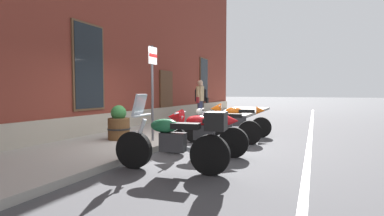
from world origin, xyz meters
TOP-DOWN VIEW (x-y plane):
  - ground_plane at (0.00, 0.00)m, footprint 140.00×140.00m
  - sidewalk at (0.00, 1.38)m, footprint 33.74×2.75m
  - lane_stripe at (0.00, -3.20)m, footprint 33.74×0.12m
  - motorcycle_green_touring at (-2.08, -1.15)m, footprint 0.65×2.08m
  - motorcycle_red_sport at (-0.69, -1.00)m, footprint 0.62×2.01m
  - motorcycle_grey_naked at (0.80, -1.04)m, footprint 0.71×2.04m
  - motorcycle_orange_sport at (2.08, -1.06)m, footprint 0.72×2.01m
  - pedestrian_tan_coat at (4.56, 1.08)m, footprint 0.66×0.23m
  - pedestrian_dark_jacket at (5.53, 1.43)m, footprint 0.24×0.66m
  - parking_sign at (-0.17, 0.48)m, footprint 0.36×0.07m
  - barrel_planter at (-0.37, 1.40)m, footprint 0.59×0.59m

SIDE VIEW (x-z plane):
  - ground_plane at x=0.00m, z-range 0.00..0.00m
  - lane_stripe at x=0.00m, z-range 0.00..0.01m
  - sidewalk at x=0.00m, z-range 0.00..0.13m
  - motorcycle_grey_naked at x=0.80m, z-range 0.00..0.94m
  - barrel_planter at x=-0.37m, z-range 0.07..0.96m
  - motorcycle_red_sport at x=-0.69m, z-range 0.05..1.04m
  - motorcycle_green_touring at x=-2.08m, z-range -0.11..1.23m
  - motorcycle_orange_sport at x=2.08m, z-range 0.05..1.08m
  - pedestrian_dark_jacket at x=5.53m, z-range 0.23..1.88m
  - pedestrian_tan_coat at x=4.56m, z-range 0.24..1.99m
  - parking_sign at x=-0.17m, z-range 0.49..2.90m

